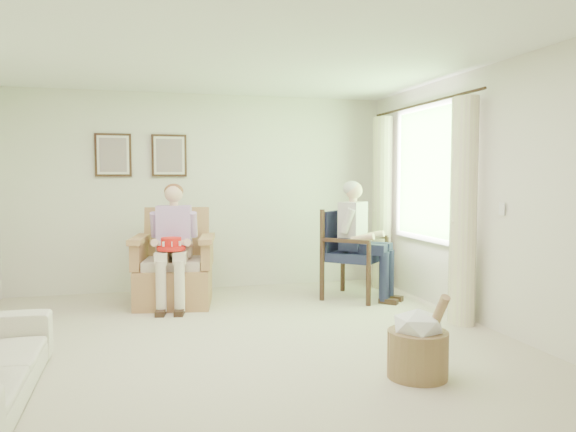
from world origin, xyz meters
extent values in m
plane|color=beige|center=(0.00, 0.00, 0.00)|extent=(5.50, 5.50, 0.00)
cube|color=silver|center=(0.00, 2.75, 1.30)|extent=(5.00, 0.04, 2.60)
cube|color=silver|center=(0.00, -2.75, 1.30)|extent=(5.00, 0.04, 2.60)
cube|color=silver|center=(2.50, 0.00, 1.30)|extent=(0.04, 5.50, 2.60)
cube|color=white|center=(0.00, 0.00, 2.60)|extent=(5.00, 5.50, 0.02)
cube|color=#2D6B23|center=(2.47, 1.20, 1.55)|extent=(0.02, 1.40, 1.50)
cube|color=white|center=(2.46, 1.20, 2.33)|extent=(0.04, 1.52, 0.06)
cube|color=white|center=(2.46, 1.20, 0.77)|extent=(0.04, 1.52, 0.06)
cylinder|color=#382114|center=(2.37, 1.20, 2.35)|extent=(0.03, 2.50, 0.03)
cylinder|color=beige|center=(2.33, 0.22, 1.15)|extent=(0.34, 0.34, 2.30)
cylinder|color=beige|center=(2.33, 2.18, 1.15)|extent=(0.34, 0.34, 2.30)
cube|color=#382114|center=(-1.15, 2.72, 1.78)|extent=(0.45, 0.03, 0.55)
cube|color=silver|center=(-1.15, 2.70, 1.78)|extent=(0.39, 0.01, 0.49)
cube|color=tan|center=(-1.15, 2.69, 1.78)|extent=(0.33, 0.01, 0.43)
cube|color=#382114|center=(-0.45, 2.72, 1.78)|extent=(0.45, 0.03, 0.55)
cube|color=silver|center=(-0.45, 2.70, 1.78)|extent=(0.39, 0.01, 0.49)
cube|color=tan|center=(-0.45, 2.69, 1.78)|extent=(0.33, 0.01, 0.43)
cube|color=tan|center=(-0.46, 1.84, 0.22)|extent=(0.84, 0.82, 0.44)
cube|color=beige|center=(-0.46, 1.81, 0.50)|extent=(0.65, 0.63, 0.11)
cube|color=tan|center=(-0.46, 2.19, 0.80)|extent=(0.78, 0.24, 0.66)
cube|color=tan|center=(-0.85, 1.84, 0.61)|extent=(0.11, 0.76, 0.32)
cube|color=tan|center=(-0.07, 1.84, 0.61)|extent=(0.11, 0.76, 0.32)
cylinder|color=black|center=(1.41, 1.34, 0.23)|extent=(0.06, 0.06, 0.47)
cylinder|color=black|center=(2.05, 1.34, 0.23)|extent=(0.06, 0.06, 0.47)
cylinder|color=black|center=(1.41, 1.93, 0.23)|extent=(0.06, 0.06, 0.47)
cylinder|color=black|center=(2.05, 1.93, 0.23)|extent=(0.06, 0.06, 0.47)
cube|color=#1A1F3A|center=(1.73, 1.64, 0.52)|extent=(0.62, 0.60, 0.11)
cube|color=#1A1F3A|center=(1.73, 1.92, 0.81)|extent=(0.58, 0.07, 0.53)
cube|color=beige|center=(-0.46, 1.81, 0.66)|extent=(0.40, 0.26, 0.16)
cube|color=#C196D4|center=(-0.46, 1.83, 0.94)|extent=(0.39, 0.24, 0.46)
sphere|color=#DDAD8E|center=(-0.46, 1.82, 1.31)|extent=(0.21, 0.21, 0.21)
ellipsoid|color=brown|center=(-0.46, 1.85, 1.33)|extent=(0.22, 0.22, 0.18)
cube|color=beige|center=(-0.56, 1.59, 0.61)|extent=(0.14, 0.44, 0.13)
cube|color=beige|center=(-0.36, 1.59, 0.61)|extent=(0.14, 0.44, 0.13)
cylinder|color=beige|center=(-0.56, 1.39, 0.31)|extent=(0.12, 0.12, 0.56)
cylinder|color=beige|center=(-0.36, 1.39, 0.31)|extent=(0.12, 0.12, 0.56)
cube|color=#1A1E3A|center=(1.73, 1.63, 0.69)|extent=(0.40, 0.26, 0.16)
cube|color=beige|center=(1.73, 1.65, 0.97)|extent=(0.39, 0.24, 0.46)
sphere|color=#DDAD8E|center=(1.73, 1.64, 1.34)|extent=(0.21, 0.21, 0.21)
ellipsoid|color=#B7B2AD|center=(1.73, 1.67, 1.36)|extent=(0.22, 0.22, 0.18)
cube|color=#1A1E3A|center=(1.63, 1.41, 0.64)|extent=(0.14, 0.44, 0.13)
cube|color=#1A1E3A|center=(1.83, 1.41, 0.64)|extent=(0.14, 0.44, 0.13)
cylinder|color=#1A1E3A|center=(1.63, 1.21, 0.32)|extent=(0.12, 0.12, 0.59)
cylinder|color=#1A1E3A|center=(1.83, 1.21, 0.32)|extent=(0.12, 0.12, 0.59)
cylinder|color=red|center=(-0.50, 1.54, 0.71)|extent=(0.32, 0.32, 0.04)
cylinder|color=red|center=(-0.50, 1.54, 0.77)|extent=(0.22, 0.22, 0.12)
cube|color=white|center=(-0.39, 1.54, 0.77)|extent=(0.05, 0.01, 0.05)
cube|color=white|center=(-0.42, 1.62, 0.77)|extent=(0.04, 0.04, 0.05)
cube|color=white|center=(-0.50, 1.65, 0.77)|extent=(0.01, 0.04, 0.05)
cube|color=white|center=(-0.59, 1.62, 0.77)|extent=(0.04, 0.04, 0.05)
cube|color=white|center=(-0.62, 1.54, 0.77)|extent=(0.04, 0.01, 0.05)
cube|color=white|center=(-0.59, 1.45, 0.77)|extent=(0.04, 0.04, 0.05)
cube|color=white|center=(-0.50, 1.42, 0.77)|extent=(0.01, 0.04, 0.05)
cube|color=white|center=(-0.42, 1.45, 0.77)|extent=(0.04, 0.04, 0.05)
cylinder|color=tan|center=(1.15, -1.07, 0.18)|extent=(0.56, 0.56, 0.35)
ellipsoid|color=white|center=(1.15, -1.07, 0.40)|extent=(0.40, 0.40, 0.24)
cylinder|color=#A57F56|center=(1.25, -1.12, 0.40)|extent=(0.18, 0.32, 0.53)
camera|label=1|loc=(-0.85, -4.80, 1.50)|focal=35.00mm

